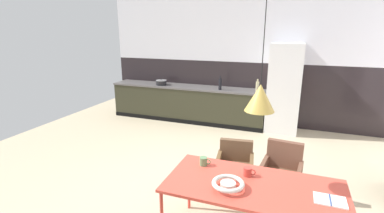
# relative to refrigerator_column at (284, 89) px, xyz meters

# --- Properties ---
(ground_plane) EXTENTS (9.08, 9.08, 0.00)m
(ground_plane) POSITION_rel_refrigerator_column_xyz_m (-0.89, -3.04, -0.98)
(ground_plane) COLOR #C5B491
(back_wall_splashback_dark) EXTENTS (6.98, 0.12, 1.49)m
(back_wall_splashback_dark) POSITION_rel_refrigerator_column_xyz_m (-0.89, 0.36, -0.24)
(back_wall_splashback_dark) COLOR black
(back_wall_splashback_dark) RESTS_ON ground
(back_wall_panel_upper) EXTENTS (6.98, 0.12, 1.49)m
(back_wall_panel_upper) POSITION_rel_refrigerator_column_xyz_m (-0.89, 0.36, 1.25)
(back_wall_panel_upper) COLOR silver
(back_wall_panel_upper) RESTS_ON back_wall_splashback_dark
(kitchen_counter) EXTENTS (3.90, 0.63, 0.88)m
(kitchen_counter) POSITION_rel_refrigerator_column_xyz_m (-2.30, -0.00, -0.54)
(kitchen_counter) COLOR #303020
(kitchen_counter) RESTS_ON ground
(refrigerator_column) EXTENTS (0.69, 0.60, 1.96)m
(refrigerator_column) POSITION_rel_refrigerator_column_xyz_m (0.00, 0.00, 0.00)
(refrigerator_column) COLOR silver
(refrigerator_column) RESTS_ON ground
(dining_table) EXTENTS (1.78, 0.86, 0.74)m
(dining_table) POSITION_rel_refrigerator_column_xyz_m (-0.09, -3.78, -0.29)
(dining_table) COLOR #D94938
(dining_table) RESTS_ON ground
(armchair_far_side) EXTENTS (0.53, 0.52, 0.83)m
(armchair_far_side) POSITION_rel_refrigerator_column_xyz_m (0.15, -2.84, -0.46)
(armchair_far_side) COLOR brown
(armchair_far_side) RESTS_ON ground
(armchair_facing_counter) EXTENTS (0.54, 0.53, 0.76)m
(armchair_facing_counter) POSITION_rel_refrigerator_column_xyz_m (-0.46, -2.86, -0.48)
(armchair_facing_counter) COLOR brown
(armchair_facing_counter) RESTS_ON ground
(fruit_bowl) EXTENTS (0.32, 0.32, 0.08)m
(fruit_bowl) POSITION_rel_refrigerator_column_xyz_m (-0.32, -3.94, -0.20)
(fruit_bowl) COLOR silver
(fruit_bowl) RESTS_ON dining_table
(open_book) EXTENTS (0.28, 0.20, 0.02)m
(open_book) POSITION_rel_refrigerator_column_xyz_m (0.60, -3.82, -0.24)
(open_book) COLOR white
(open_book) RESTS_ON dining_table
(mug_short_terracotta) EXTENTS (0.13, 0.09, 0.10)m
(mug_short_terracotta) POSITION_rel_refrigerator_column_xyz_m (-0.70, -3.56, -0.20)
(mug_short_terracotta) COLOR #5B8456
(mug_short_terracotta) RESTS_ON dining_table
(mug_white_ceramic) EXTENTS (0.13, 0.09, 0.09)m
(mug_white_ceramic) POSITION_rel_refrigerator_column_xyz_m (-0.18, -3.62, -0.20)
(mug_white_ceramic) COLOR #B23D33
(mug_white_ceramic) RESTS_ON dining_table
(cooking_pot) EXTENTS (0.27, 0.27, 0.15)m
(cooking_pot) POSITION_rel_refrigerator_column_xyz_m (-2.96, -0.08, -0.04)
(cooking_pot) COLOR black
(cooking_pot) RESTS_ON kitchen_counter
(bottle_oil_tall) EXTENTS (0.07, 0.07, 0.29)m
(bottle_oil_tall) POSITION_rel_refrigerator_column_xyz_m (-0.57, -0.07, 0.02)
(bottle_oil_tall) COLOR tan
(bottle_oil_tall) RESTS_ON kitchen_counter
(bottle_vinegar_dark) EXTENTS (0.07, 0.07, 0.33)m
(bottle_vinegar_dark) POSITION_rel_refrigerator_column_xyz_m (-1.41, -0.13, 0.03)
(bottle_vinegar_dark) COLOR black
(bottle_vinegar_dark) RESTS_ON kitchen_counter
(pendant_lamp_over_table_near) EXTENTS (0.28, 0.28, 1.42)m
(pendant_lamp_over_table_near) POSITION_rel_refrigerator_column_xyz_m (-0.09, -3.75, 0.65)
(pendant_lamp_over_table_near) COLOR black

